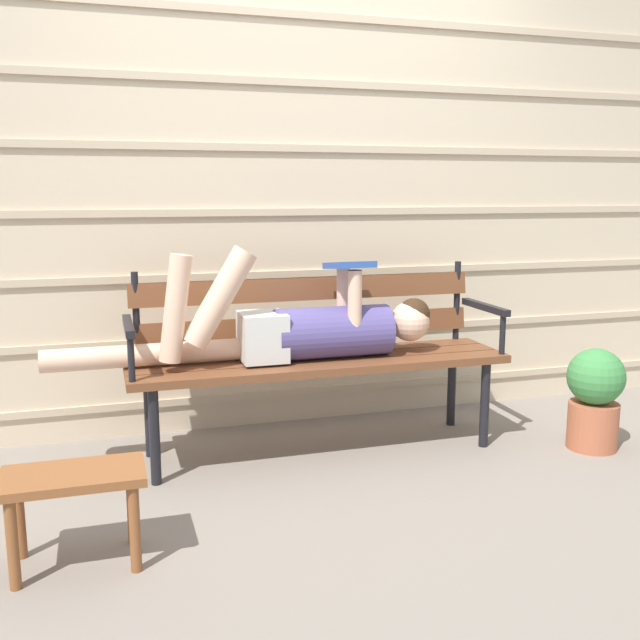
% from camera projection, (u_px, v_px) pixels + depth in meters
% --- Properties ---
extents(ground_plane, '(12.00, 12.00, 0.00)m').
position_uv_depth(ground_plane, '(325.00, 456.00, 3.33)').
color(ground_plane, gray).
extents(house_siding, '(5.42, 0.08, 2.54)m').
position_uv_depth(house_siding, '(291.00, 180.00, 3.65)').
color(house_siding, beige).
rests_on(house_siding, ground).
extents(park_bench, '(1.76, 0.45, 0.86)m').
position_uv_depth(park_bench, '(316.00, 346.00, 3.38)').
color(park_bench, brown).
rests_on(park_bench, ground).
extents(reclining_person, '(1.77, 0.25, 0.54)m').
position_uv_depth(reclining_person, '(299.00, 327.00, 3.26)').
color(reclining_person, '#514784').
extents(footstool, '(0.46, 0.25, 0.32)m').
position_uv_depth(footstool, '(74.00, 491.00, 2.33)').
color(footstool, brown).
rests_on(footstool, ground).
extents(potted_plant, '(0.27, 0.27, 0.49)m').
position_uv_depth(potted_plant, '(595.00, 396.00, 3.40)').
color(potted_plant, '#AD5B3D').
rests_on(potted_plant, ground).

